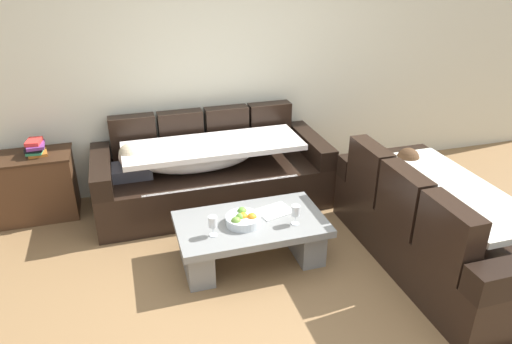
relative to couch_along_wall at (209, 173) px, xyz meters
name	(u,v)px	position (x,y,z in m)	size (l,w,h in m)	color
ground_plane	(292,299)	(0.27, -1.62, -0.33)	(14.00, 14.00, 0.00)	olive
back_wall	(221,58)	(0.27, 0.53, 1.02)	(9.00, 0.10, 2.70)	beige
couch_along_wall	(209,173)	(0.00, 0.00, 0.00)	(2.27, 0.92, 0.88)	black
couch_near_window	(436,225)	(1.56, -1.50, 0.00)	(0.92, 1.93, 0.88)	black
coffee_table	(251,236)	(0.12, -1.06, -0.09)	(1.20, 0.68, 0.38)	gray
fruit_bowl	(243,219)	(0.05, -1.08, 0.09)	(0.28, 0.28, 0.10)	silver
wine_glass_near_left	(213,222)	(-0.21, -1.18, 0.16)	(0.07, 0.07, 0.17)	silver
wine_glass_near_right	(296,211)	(0.45, -1.21, 0.16)	(0.07, 0.07, 0.17)	silver
open_magazine	(275,211)	(0.35, -0.98, 0.05)	(0.28, 0.21, 0.01)	white
side_cabinet	(36,186)	(-1.63, 0.23, -0.01)	(0.72, 0.44, 0.64)	#4E301B
book_stack_on_cabinet	(35,148)	(-1.56, 0.23, 0.38)	(0.19, 0.23, 0.14)	#B76623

